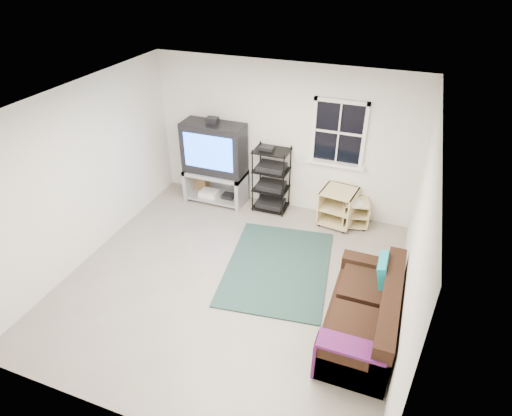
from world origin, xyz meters
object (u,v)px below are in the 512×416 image
at_px(tv_unit, 215,157).
at_px(side_table_left, 339,205).
at_px(side_table_right, 355,210).
at_px(sofa, 365,315).
at_px(av_rack, 271,183).

height_order(tv_unit, side_table_left, tv_unit).
relative_size(side_table_right, sofa, 0.28).
bearing_deg(side_table_left, tv_unit, -178.82).
bearing_deg(side_table_right, tv_unit, -178.09).
bearing_deg(side_table_left, sofa, -71.41).
height_order(side_table_left, sofa, sofa).
xyz_separation_m(side_table_left, sofa, (0.79, -2.35, -0.06)).
bearing_deg(tv_unit, side_table_left, 1.18).
xyz_separation_m(tv_unit, av_rack, (1.06, 0.06, -0.37)).
relative_size(av_rack, sofa, 0.67).
height_order(tv_unit, av_rack, tv_unit).
bearing_deg(av_rack, sofa, -49.53).
distance_m(side_table_left, sofa, 2.48).
height_order(tv_unit, side_table_right, tv_unit).
bearing_deg(av_rack, tv_unit, -176.79).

